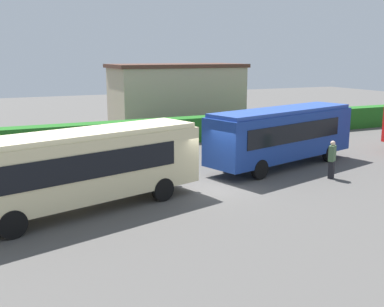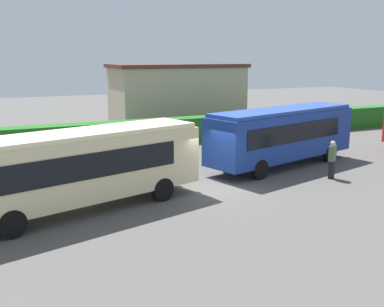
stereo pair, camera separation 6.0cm
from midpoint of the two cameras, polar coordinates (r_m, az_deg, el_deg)
ground_plane at (r=22.02m, az=1.72°, el=-4.12°), size 105.82×105.82×0.00m
bus_cream at (r=18.87m, az=-13.43°, el=-1.44°), size 10.51×5.16×3.17m
bus_blue at (r=26.25m, az=10.82°, el=2.42°), size 10.00×4.95×3.20m
person_center at (r=24.35m, az=16.53°, el=-0.59°), size 0.52×0.46×1.91m
hedge_row at (r=32.00m, az=-7.19°, el=2.43°), size 64.91×1.43×1.72m
depot_building at (r=39.15m, az=-1.91°, el=6.92°), size 10.85×5.25×5.33m
traffic_cone at (r=27.05m, az=-3.95°, el=-0.45°), size 0.36×0.36×0.60m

